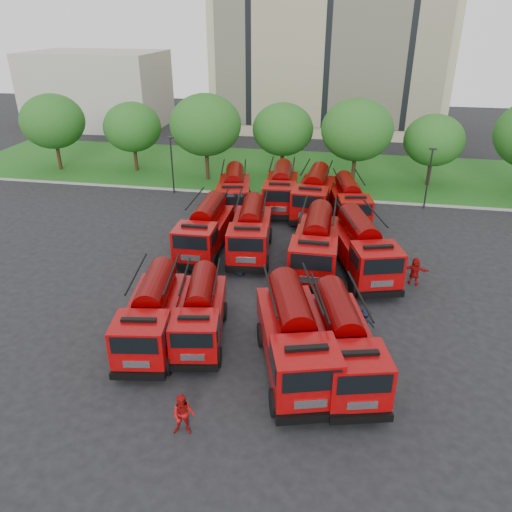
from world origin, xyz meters
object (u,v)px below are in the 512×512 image
Objects in this scene: fire_truck_0 at (152,313)px; fire_truck_3 at (343,342)px; fire_truck_4 at (205,229)px; firefighter_0 at (280,413)px; fire_truck_5 at (250,231)px; firefighter_3 at (363,337)px; fire_truck_7 at (363,248)px; fire_truck_1 at (200,312)px; firefighter_1 at (185,432)px; fire_truck_10 at (314,194)px; fire_truck_11 at (349,201)px; fire_truck_6 at (316,244)px; firefighter_5 at (413,284)px; fire_truck_9 at (281,189)px; firefighter_4 at (239,275)px; fire_truck_8 at (234,191)px; fire_truck_2 at (294,337)px; firefighter_2 at (361,381)px.

fire_truck_3 reaches higher than fire_truck_0.
fire_truck_4 is 16.17m from firefighter_0.
fire_truck_5 is 4.55× the size of firefighter_3.
fire_truck_4 is 4.48× the size of firefighter_3.
fire_truck_5 is 7.58m from fire_truck_7.
fire_truck_4 reaches higher than fire_truck_1.
fire_truck_3 is 4.15× the size of firefighter_1.
fire_truck_10 reaches higher than fire_truck_11.
fire_truck_3 is 14.74m from fire_truck_4.
fire_truck_3 is 7.83m from firefighter_1.
fire_truck_0 is at bearing -128.70° from fire_truck_6.
fire_truck_5 is 16.53m from firefighter_1.
firefighter_5 is (10.00, 14.02, 0.00)m from firefighter_1.
fire_truck_5 reaches higher than fire_truck_1.
fire_truck_11 reaches higher than firefighter_3.
fire_truck_9 is 0.97× the size of fire_truck_10.
firefighter_4 is at bearing 12.51° from firefighter_5.
fire_truck_4 is 3.76× the size of firefighter_0.
fire_truck_8 is 24.43m from firefighter_1.
fire_truck_2 reaches higher than fire_truck_8.
fire_truck_10 is (3.63, 8.08, 0.09)m from fire_truck_5.
fire_truck_1 is 19.14m from fire_truck_9.
firefighter_4 is (-0.10, -3.21, -1.67)m from fire_truck_5.
fire_truck_2 is 2.16m from fire_truck_3.
fire_truck_6 is 4.75× the size of firefighter_3.
fire_truck_9 reaches higher than fire_truck_0.
fire_truck_10 reaches higher than firefighter_3.
fire_truck_2 reaches higher than fire_truck_11.
firefighter_2 is (3.78, -20.13, -1.76)m from fire_truck_10.
fire_truck_4 is at bearing 94.35° from fire_truck_1.
fire_truck_6 reaches higher than fire_truck_8.
fire_truck_10 is 20.56m from firefighter_2.
firefighter_5 is at bearing -6.83° from fire_truck_6.
firefighter_4 is at bearing 113.74° from fire_truck_3.
fire_truck_6 is 3.99× the size of firefighter_0.
fire_truck_2 is at bearing 157.50° from firefighter_4.
fire_truck_11 is at bearing 43.32° from firefighter_0.
fire_truck_5 is at bearing 4.65° from fire_truck_4.
firefighter_3 is (0.11, 3.47, 0.00)m from firefighter_2.
fire_truck_4 is 0.99× the size of fire_truck_5.
firefighter_3 is at bearing -66.41° from fire_truck_6.
firefighter_3 is at bearing 20.20° from firefighter_0.
fire_truck_8 is 3.95m from fire_truck_9.
fire_truck_7 is at bearing -6.68° from firefighter_5.
fire_truck_3 is at bearing -78.81° from fire_truck_6.
firefighter_3 is (6.68, -17.60, -1.70)m from fire_truck_9.
firefighter_5 is at bearing -118.06° from firefighter_3.
fire_truck_9 is at bearing 90.87° from fire_truck_3.
fire_truck_10 is 2.92m from fire_truck_11.
fire_truck_6 is 4.51× the size of firefighter_5.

